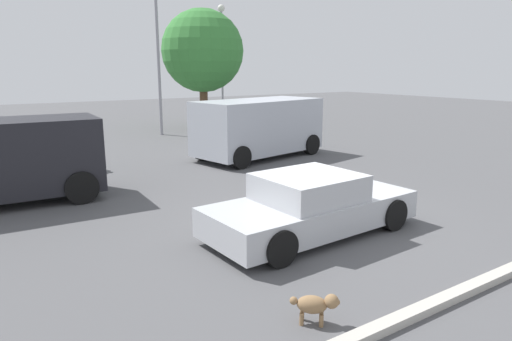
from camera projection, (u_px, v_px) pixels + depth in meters
ground_plane at (316, 226)px, 9.43m from camera, size 80.00×80.00×0.00m
sedan_foreground at (311, 206)px, 8.86m from camera, size 4.43×2.05×1.22m
dog at (316, 305)px, 5.76m from camera, size 0.50×0.47×0.42m
van_white at (259, 126)px, 16.45m from camera, size 5.16×3.07×2.10m
pedestrian at (78, 139)px, 14.57m from camera, size 0.33×0.56×1.65m
parking_curb at (470, 288)px, 6.61m from camera, size 6.22×0.20×0.12m
light_post_near at (157, 38)px, 21.36m from camera, size 0.44×0.44×6.84m
light_post_mid at (222, 44)px, 28.55m from camera, size 0.44×0.44×7.06m
tree_back_center at (203, 51)px, 23.79m from camera, size 4.31×4.31×6.26m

